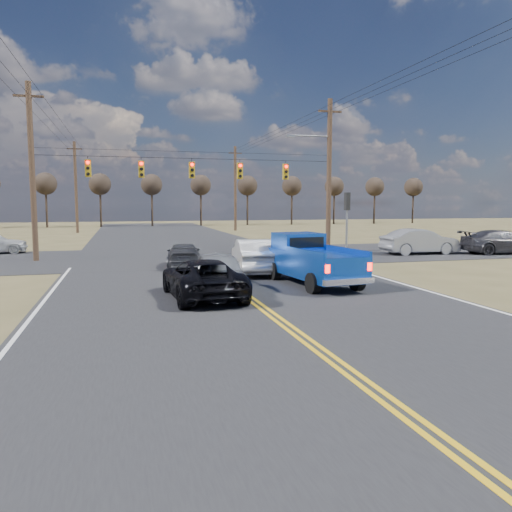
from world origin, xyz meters
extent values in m
plane|color=brown|center=(0.00, 0.00, 0.00)|extent=(160.00, 160.00, 0.00)
cube|color=#28282B|center=(0.00, 10.00, 0.00)|extent=(14.00, 120.00, 0.02)
cube|color=#28282B|center=(0.00, 18.00, 0.00)|extent=(120.00, 12.00, 0.02)
cylinder|color=#473323|center=(-9.00, 18.00, 5.00)|extent=(0.32, 0.32, 10.00)
cube|color=#473323|center=(-9.00, 18.00, 9.20)|extent=(1.60, 0.12, 0.12)
cylinder|color=#473323|center=(9.00, 18.00, 5.00)|extent=(0.32, 0.32, 10.00)
cube|color=#473323|center=(9.00, 18.00, 9.20)|extent=(1.60, 0.12, 0.12)
cylinder|color=black|center=(0.00, 18.00, 6.00)|extent=(18.00, 0.02, 0.02)
cylinder|color=black|center=(0.00, 18.00, 6.40)|extent=(18.00, 0.02, 0.02)
cube|color=#B28C14|center=(-6.00, 18.00, 5.30)|extent=(0.34, 0.24, 1.00)
cylinder|color=#FF0C05|center=(-6.00, 17.86, 5.63)|extent=(0.20, 0.06, 0.20)
cylinder|color=black|center=(-6.00, 17.86, 5.30)|extent=(0.20, 0.06, 0.20)
cylinder|color=black|center=(-6.00, 17.86, 4.97)|extent=(0.20, 0.06, 0.20)
cube|color=black|center=(-6.00, 17.83, 5.74)|extent=(0.24, 0.14, 0.03)
cube|color=#B28C14|center=(-3.00, 18.00, 5.30)|extent=(0.34, 0.24, 1.00)
cylinder|color=#FF0C05|center=(-3.00, 17.86, 5.63)|extent=(0.20, 0.06, 0.20)
cylinder|color=black|center=(-3.00, 17.86, 5.30)|extent=(0.20, 0.06, 0.20)
cylinder|color=black|center=(-3.00, 17.86, 4.97)|extent=(0.20, 0.06, 0.20)
cube|color=black|center=(-3.00, 17.83, 5.74)|extent=(0.24, 0.14, 0.03)
cube|color=#B28C14|center=(0.00, 18.00, 5.30)|extent=(0.34, 0.24, 1.00)
cylinder|color=#FF0C05|center=(0.00, 17.86, 5.63)|extent=(0.20, 0.06, 0.20)
cylinder|color=black|center=(0.00, 17.86, 5.30)|extent=(0.20, 0.06, 0.20)
cylinder|color=black|center=(0.00, 17.86, 4.97)|extent=(0.20, 0.06, 0.20)
cube|color=black|center=(0.00, 17.83, 5.74)|extent=(0.24, 0.14, 0.03)
cube|color=#B28C14|center=(3.00, 18.00, 5.30)|extent=(0.34, 0.24, 1.00)
cylinder|color=#FF0C05|center=(3.00, 17.86, 5.63)|extent=(0.20, 0.06, 0.20)
cylinder|color=black|center=(3.00, 17.86, 5.30)|extent=(0.20, 0.06, 0.20)
cylinder|color=black|center=(3.00, 17.86, 4.97)|extent=(0.20, 0.06, 0.20)
cube|color=black|center=(3.00, 17.83, 5.74)|extent=(0.24, 0.14, 0.03)
cube|color=#B28C14|center=(6.00, 18.00, 5.30)|extent=(0.34, 0.24, 1.00)
cylinder|color=#FF0C05|center=(6.00, 17.86, 5.63)|extent=(0.20, 0.06, 0.20)
cylinder|color=black|center=(6.00, 17.86, 5.30)|extent=(0.20, 0.06, 0.20)
cylinder|color=black|center=(6.00, 17.86, 4.97)|extent=(0.20, 0.06, 0.20)
cube|color=black|center=(6.00, 17.83, 5.74)|extent=(0.24, 0.14, 0.03)
cylinder|color=slate|center=(8.20, 13.50, 1.60)|extent=(0.12, 0.12, 3.20)
cube|color=black|center=(8.20, 13.50, 3.40)|extent=(0.24, 0.34, 1.00)
cylinder|color=slate|center=(7.60, 18.00, 7.60)|extent=(2.80, 0.10, 0.10)
cube|color=slate|center=(6.30, 18.00, 7.55)|extent=(0.55, 0.22, 0.14)
cylinder|color=#473323|center=(-9.00, 46.00, 5.00)|extent=(0.32, 0.32, 10.00)
cube|color=#473323|center=(-9.00, 46.00, 9.20)|extent=(1.60, 0.12, 0.12)
cylinder|color=#473323|center=(9.00, 46.00, 5.00)|extent=(0.32, 0.32, 10.00)
cube|color=#473323|center=(9.00, 46.00, 9.20)|extent=(1.60, 0.12, 0.12)
cylinder|color=black|center=(-9.70, 17.00, 9.30)|extent=(0.02, 58.00, 0.02)
cylinder|color=black|center=(-9.00, 17.00, 9.30)|extent=(0.02, 58.00, 0.02)
cylinder|color=black|center=(-8.30, 17.00, 9.30)|extent=(0.02, 58.00, 0.02)
cylinder|color=black|center=(8.30, 17.00, 9.30)|extent=(0.02, 58.00, 0.02)
cylinder|color=black|center=(9.00, 17.00, 9.30)|extent=(0.02, 58.00, 0.02)
cylinder|color=black|center=(9.70, 17.00, 9.30)|extent=(0.02, 58.00, 0.02)
cylinder|color=#33261C|center=(-14.00, 60.00, 2.75)|extent=(0.28, 0.28, 5.50)
sphere|color=#2D231C|center=(-14.00, 60.00, 5.90)|extent=(3.00, 3.00, 3.00)
cylinder|color=#33261C|center=(-7.00, 60.00, 2.75)|extent=(0.28, 0.28, 5.50)
sphere|color=#2D231C|center=(-7.00, 60.00, 5.90)|extent=(3.00, 3.00, 3.00)
cylinder|color=#33261C|center=(0.00, 60.00, 2.75)|extent=(0.28, 0.28, 5.50)
sphere|color=#2D231C|center=(0.00, 60.00, 5.90)|extent=(3.00, 3.00, 3.00)
cylinder|color=#33261C|center=(7.00, 60.00, 2.75)|extent=(0.28, 0.28, 5.50)
sphere|color=#2D231C|center=(7.00, 60.00, 5.90)|extent=(3.00, 3.00, 3.00)
cylinder|color=#33261C|center=(14.00, 60.00, 2.75)|extent=(0.28, 0.28, 5.50)
sphere|color=#2D231C|center=(14.00, 60.00, 5.90)|extent=(3.00, 3.00, 3.00)
cylinder|color=#33261C|center=(21.00, 60.00, 2.75)|extent=(0.28, 0.28, 5.50)
sphere|color=#2D231C|center=(21.00, 60.00, 5.90)|extent=(3.00, 3.00, 3.00)
cylinder|color=#33261C|center=(28.00, 60.00, 2.75)|extent=(0.28, 0.28, 5.50)
sphere|color=#2D231C|center=(28.00, 60.00, 5.90)|extent=(3.00, 3.00, 3.00)
cylinder|color=#33261C|center=(35.00, 60.00, 2.75)|extent=(0.28, 0.28, 5.50)
sphere|color=#2D231C|center=(35.00, 60.00, 5.90)|extent=(3.00, 3.00, 3.00)
cylinder|color=#33261C|center=(42.00, 60.00, 2.75)|extent=(0.28, 0.28, 5.50)
sphere|color=#2D231C|center=(42.00, 60.00, 5.90)|extent=(3.00, 3.00, 3.00)
cylinder|color=black|center=(2.48, 4.15, 0.39)|extent=(0.40, 0.81, 0.78)
cylinder|color=black|center=(4.33, 4.36, 0.39)|extent=(0.40, 0.81, 0.78)
cylinder|color=black|center=(2.10, 7.66, 0.39)|extent=(0.40, 0.81, 0.78)
cylinder|color=black|center=(3.95, 7.86, 0.39)|extent=(0.40, 0.81, 0.78)
cube|color=#1041B1|center=(3.22, 6.01, 0.88)|extent=(2.52, 5.47, 0.98)
cube|color=#1041B1|center=(3.06, 7.42, 1.69)|extent=(1.98, 1.85, 0.71)
cube|color=black|center=(3.15, 6.61, 1.69)|extent=(1.56, 0.23, 0.44)
cube|color=#1041B1|center=(2.40, 4.88, 1.47)|extent=(0.45, 3.23, 0.20)
cube|color=#1041B1|center=(4.25, 5.09, 1.47)|extent=(0.45, 3.23, 0.20)
cube|color=#1041B1|center=(3.50, 3.40, 1.08)|extent=(1.96, 0.29, 0.59)
cube|color=silver|center=(3.51, 3.33, 0.54)|extent=(2.02, 0.39, 0.22)
cube|color=#FF0C05|center=(2.65, 3.26, 1.03)|extent=(0.18, 0.08, 0.29)
cube|color=#FF0C05|center=(4.36, 3.45, 1.03)|extent=(0.18, 0.08, 0.29)
imported|color=#95999C|center=(-0.80, 5.67, 0.77)|extent=(2.15, 4.65, 1.54)
imported|color=black|center=(-1.54, 4.41, 0.69)|extent=(2.57, 5.08, 1.38)
imported|color=#BCBCBC|center=(1.81, 10.00, 0.81)|extent=(2.28, 5.08, 1.62)
imported|color=#37383C|center=(-1.16, 13.04, 0.61)|extent=(2.17, 4.38, 1.22)
imported|color=gray|center=(14.36, 15.63, 0.82)|extent=(1.74, 4.98, 1.64)
imported|color=#36353B|center=(19.68, 14.36, 0.78)|extent=(3.04, 5.65, 1.56)
camera|label=1|loc=(-4.19, -12.65, 3.31)|focal=35.00mm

